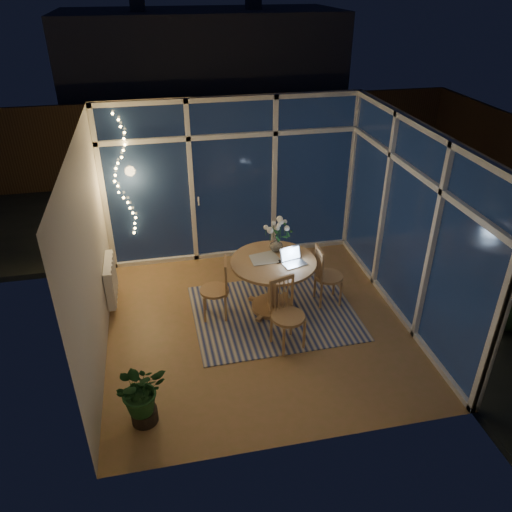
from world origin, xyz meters
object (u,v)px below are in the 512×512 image
chair_front (288,315)px  dining_table (273,285)px  chair_left (214,289)px  laptop (294,257)px  chair_right (329,275)px  flower_vase (276,244)px  potted_plant (141,395)px

chair_front → dining_table: bearing=72.7°
chair_left → laptop: (1.06, -0.14, 0.45)m
chair_right → flower_vase: (-0.71, 0.26, 0.44)m
dining_table → potted_plant: dining_table is taller
dining_table → chair_front: chair_front is taller
flower_vase → laptop: bearing=-70.0°
chair_left → chair_right: 1.61m
dining_table → laptop: (0.25, -0.14, 0.50)m
chair_left → chair_right: (1.61, 0.01, 0.01)m
laptop → chair_front: bearing=-124.9°
laptop → potted_plant: 2.61m
chair_left → laptop: size_ratio=2.96×
potted_plant → chair_right: bearing=33.0°
chair_left → laptop: bearing=90.2°
laptop → chair_right: bearing=0.4°
dining_table → chair_front: size_ratio=1.22×
dining_table → laptop: laptop is taller
chair_front → potted_plant: 2.00m
flower_vase → potted_plant: (-1.90, -1.95, -0.51)m
laptop → flower_vase: laptop is taller
chair_front → potted_plant: chair_front is taller
dining_table → potted_plant: size_ratio=1.52×
chair_right → potted_plant: 3.10m
chair_front → potted_plant: bearing=-171.2°
flower_vase → dining_table: bearing=-111.2°
flower_vase → chair_left: bearing=-163.9°
chair_right → chair_front: bearing=136.1°
chair_front → laptop: 0.83m
chair_front → flower_vase: size_ratio=4.52×
chair_left → chair_front: size_ratio=0.94×
chair_front → laptop: (0.25, 0.67, 0.42)m
chair_front → potted_plant: (-1.79, -0.88, -0.09)m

